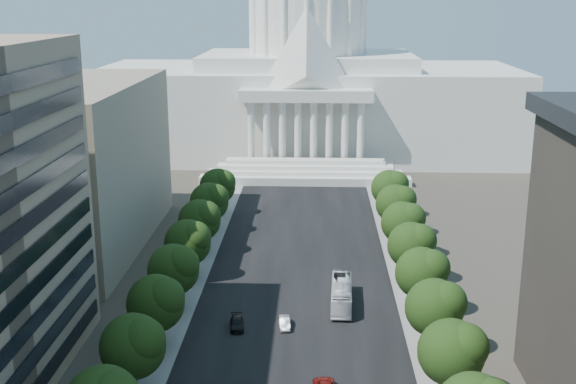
# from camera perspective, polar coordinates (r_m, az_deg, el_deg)

# --- Properties ---
(road_asphalt) EXTENTS (30.00, 260.00, 0.01)m
(road_asphalt) POSITION_cam_1_polar(r_m,az_deg,el_deg) (124.21, 0.90, -5.90)
(road_asphalt) COLOR black
(road_asphalt) RESTS_ON ground
(sidewalk_left) EXTENTS (8.00, 260.00, 0.02)m
(sidewalk_left) POSITION_cam_1_polar(r_m,az_deg,el_deg) (126.04, -7.81, -5.72)
(sidewalk_left) COLOR gray
(sidewalk_left) RESTS_ON ground
(sidewalk_right) EXTENTS (8.00, 260.00, 0.02)m
(sidewalk_right) POSITION_cam_1_polar(r_m,az_deg,el_deg) (125.26, 9.67, -5.94)
(sidewalk_right) COLOR gray
(sidewalk_right) RESTS_ON ground
(capitol) EXTENTS (120.00, 56.00, 73.00)m
(capitol) POSITION_cam_1_polar(r_m,az_deg,el_deg) (212.23, 1.55, 8.48)
(capitol) COLOR white
(capitol) RESTS_ON ground
(office_block_left_far) EXTENTS (38.00, 52.00, 30.00)m
(office_block_left_far) POSITION_cam_1_polar(r_m,az_deg,el_deg) (138.87, -19.19, 1.99)
(office_block_left_far) COLOR gray
(office_block_left_far) RESTS_ON ground
(tree_l_d) EXTENTS (7.79, 7.60, 9.97)m
(tree_l_d) POSITION_cam_1_polar(r_m,az_deg,el_deg) (85.42, -11.97, -11.73)
(tree_l_d) COLOR #33261C
(tree_l_d) RESTS_ON ground
(tree_l_e) EXTENTS (7.79, 7.60, 9.97)m
(tree_l_e) POSITION_cam_1_polar(r_m,az_deg,el_deg) (95.97, -10.25, -8.53)
(tree_l_e) COLOR #33261C
(tree_l_e) RESTS_ON ground
(tree_l_f) EXTENTS (7.79, 7.60, 9.97)m
(tree_l_f) POSITION_cam_1_polar(r_m,az_deg,el_deg) (106.82, -8.89, -5.97)
(tree_l_f) COLOR #33261C
(tree_l_f) RESTS_ON ground
(tree_l_g) EXTENTS (7.79, 7.60, 9.97)m
(tree_l_g) POSITION_cam_1_polar(r_m,az_deg,el_deg) (117.90, -7.79, -3.88)
(tree_l_g) COLOR #33261C
(tree_l_g) RESTS_ON ground
(tree_l_h) EXTENTS (7.79, 7.60, 9.97)m
(tree_l_h) POSITION_cam_1_polar(r_m,az_deg,el_deg) (129.14, -6.88, -2.15)
(tree_l_h) COLOR #33261C
(tree_l_h) RESTS_ON ground
(tree_l_i) EXTENTS (7.79, 7.60, 9.97)m
(tree_l_i) POSITION_cam_1_polar(r_m,az_deg,el_deg) (140.50, -6.13, -0.70)
(tree_l_i) COLOR #33261C
(tree_l_i) RESTS_ON ground
(tree_l_j) EXTENTS (7.79, 7.60, 9.97)m
(tree_l_j) POSITION_cam_1_polar(r_m,az_deg,el_deg) (151.97, -5.49, 0.54)
(tree_l_j) COLOR #33261C
(tree_l_j) RESTS_ON ground
(tree_r_d) EXTENTS (7.79, 7.60, 9.97)m
(tree_r_d) POSITION_cam_1_polar(r_m,az_deg,el_deg) (84.46, 13.03, -12.12)
(tree_r_d) COLOR #33261C
(tree_r_d) RESTS_ON ground
(tree_r_e) EXTENTS (7.79, 7.60, 9.97)m
(tree_r_e) POSITION_cam_1_polar(r_m,az_deg,el_deg) (95.12, 11.72, -8.83)
(tree_r_e) COLOR #33261C
(tree_r_e) RESTS_ON ground
(tree_r_f) EXTENTS (7.79, 7.60, 9.97)m
(tree_r_f) POSITION_cam_1_polar(r_m,az_deg,el_deg) (106.06, 10.69, -6.21)
(tree_r_f) COLOR #33261C
(tree_r_f) RESTS_ON ground
(tree_r_g) EXTENTS (7.79, 7.60, 9.97)m
(tree_r_g) POSITION_cam_1_polar(r_m,az_deg,el_deg) (117.20, 9.87, -4.08)
(tree_r_g) COLOR #33261C
(tree_r_g) RESTS_ON ground
(tree_r_h) EXTENTS (7.79, 7.60, 9.97)m
(tree_r_h) POSITION_cam_1_polar(r_m,az_deg,el_deg) (128.51, 9.19, -2.32)
(tree_r_h) COLOR #33261C
(tree_r_h) RESTS_ON ground
(tree_r_i) EXTENTS (7.79, 7.60, 9.97)m
(tree_r_i) POSITION_cam_1_polar(r_m,az_deg,el_deg) (139.92, 8.62, -0.85)
(tree_r_i) COLOR #33261C
(tree_r_i) RESTS_ON ground
(tree_r_j) EXTENTS (7.79, 7.60, 9.97)m
(tree_r_j) POSITION_cam_1_polar(r_m,az_deg,el_deg) (151.43, 8.14, 0.40)
(tree_r_j) COLOR #33261C
(tree_r_j) RESTS_ON ground
(streetlight_c) EXTENTS (2.61, 0.44, 9.00)m
(streetlight_c) POSITION_cam_1_polar(r_m,az_deg,el_deg) (95.82, 12.62, -9.11)
(streetlight_c) COLOR gray
(streetlight_c) RESTS_ON ground
(streetlight_d) EXTENTS (2.61, 0.44, 9.00)m
(streetlight_d) POSITION_cam_1_polar(r_m,az_deg,el_deg) (118.75, 10.53, -4.18)
(streetlight_d) COLOR gray
(streetlight_d) RESTS_ON ground
(streetlight_e) EXTENTS (2.61, 0.44, 9.00)m
(streetlight_e) POSITION_cam_1_polar(r_m,az_deg,el_deg) (142.37, 9.14, -0.86)
(streetlight_e) COLOR gray
(streetlight_e) RESTS_ON ground
(streetlight_f) EXTENTS (2.61, 0.44, 9.00)m
(streetlight_f) POSITION_cam_1_polar(r_m,az_deg,el_deg) (166.40, 8.16, 1.51)
(streetlight_f) COLOR gray
(streetlight_f) RESTS_ON ground
(car_silver) EXTENTS (1.84, 4.24, 1.36)m
(car_silver) POSITION_cam_1_polar(r_m,az_deg,el_deg) (102.21, -0.27, -10.30)
(car_silver) COLOR #A1A3A9
(car_silver) RESTS_ON ground
(car_dark_b) EXTENTS (2.44, 4.84, 1.35)m
(car_dark_b) POSITION_cam_1_polar(r_m,az_deg,el_deg) (102.29, -4.06, -10.32)
(car_dark_b) COLOR black
(car_dark_b) RESTS_ON ground
(city_bus) EXTENTS (3.47, 12.75, 3.52)m
(city_bus) POSITION_cam_1_polar(r_m,az_deg,el_deg) (108.98, 4.25, -8.04)
(city_bus) COLOR silver
(city_bus) RESTS_ON ground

